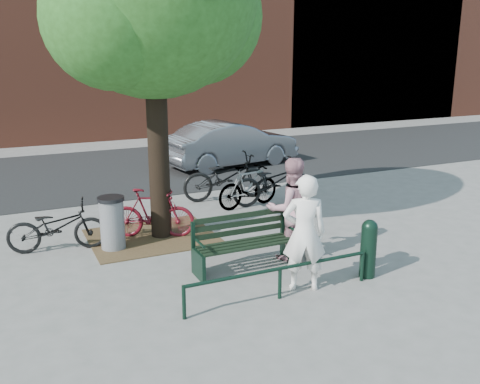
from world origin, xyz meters
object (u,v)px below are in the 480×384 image
person_right (291,209)px  parked_car (231,144)px  bollard (368,246)px  litter_bin (112,223)px  bicycle_c (226,177)px  park_bench (243,241)px  person_left (304,233)px

person_right → parked_car: 7.77m
person_right → bollard: size_ratio=1.86×
litter_bin → bicycle_c: 3.94m
person_right → litter_bin: 3.30m
litter_bin → bicycle_c: bearing=34.4°
park_bench → parked_car: (3.11, 7.53, 0.23)m
person_left → bicycle_c: person_left is taller
park_bench → person_right: bearing=4.3°
litter_bin → bicycle_c: (3.25, 2.23, 0.06)m
litter_bin → bicycle_c: bicycle_c is taller
person_right → litter_bin: size_ratio=1.82×
person_right → litter_bin: bearing=-24.4°
person_right → parked_car: (2.16, 7.46, -0.20)m
park_bench → person_left: (0.49, -1.13, 0.43)m
bicycle_c → litter_bin: bearing=129.5°
park_bench → bollard: (1.68, -1.18, 0.04)m
park_bench → bollard: 2.06m
litter_bin → parked_car: parked_car is taller
park_bench → bicycle_c: size_ratio=0.80×
park_bench → bollard: size_ratio=1.79×
person_left → parked_car: (2.62, 8.66, -0.20)m
park_bench → litter_bin: size_ratio=1.74×
person_left → litter_bin: (-2.31, 2.95, -0.41)m
park_bench → person_left: bearing=-66.5°
person_right → bicycle_c: bearing=-88.9°
bollard → bicycle_c: size_ratio=0.45×
parked_car → bicycle_c: bearing=145.2°
bicycle_c → parked_car: size_ratio=0.50×
park_bench → person_left: size_ratio=0.95×
person_left → person_right: (0.46, 1.20, -0.00)m
parked_car → park_bench: bearing=148.5°
park_bench → person_left: person_left is taller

